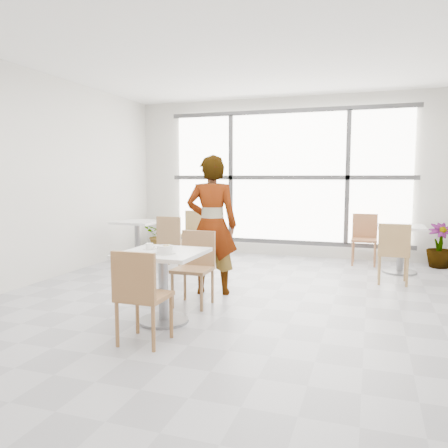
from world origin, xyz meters
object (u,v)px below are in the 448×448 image
(person, at_px, (212,225))
(bg_table_left, at_px, (137,236))
(bg_chair_right_near, at_px, (394,249))
(plant_left, at_px, (161,235))
(chair_near, at_px, (140,291))
(bg_chair_left_near, at_px, (172,238))
(bg_chair_right_far, at_px, (364,235))
(main_table, at_px, (163,273))
(chair_far, at_px, (195,263))
(bg_table_right, at_px, (401,242))
(bg_chair_left_far, at_px, (194,231))
(plant_right, at_px, (440,245))
(coffee_cup, at_px, (150,247))
(oatmeal_bowl, at_px, (165,249))

(person, height_order, bg_table_left, person)
(bg_chair_right_near, xyz_separation_m, plant_left, (-4.36, 1.48, -0.16))
(chair_near, bearing_deg, bg_chair_left_near, -69.51)
(person, distance_m, bg_chair_right_far, 3.28)
(bg_chair_left_near, relative_size, bg_chair_right_near, 1.00)
(bg_table_left, bearing_deg, bg_chair_left_near, -13.38)
(main_table, distance_m, bg_table_left, 3.26)
(chair_near, xyz_separation_m, chair_far, (-0.03, 1.38, 0.00))
(bg_chair_right_far, bearing_deg, plant_left, 179.27)
(bg_table_right, relative_size, bg_chair_left_far, 0.86)
(bg_table_right, xyz_separation_m, bg_chair_left_far, (-3.64, 0.28, 0.01))
(bg_chair_left_far, bearing_deg, bg_chair_left_near, -86.83)
(chair_near, xyz_separation_m, plant_left, (-2.11, 4.62, -0.16))
(main_table, distance_m, bg_chair_right_far, 4.37)
(bg_chair_left_near, bearing_deg, bg_chair_left_far, -86.83)
(plant_right, bearing_deg, coffee_cup, -130.06)
(bg_chair_right_far, bearing_deg, person, -124.47)
(bg_chair_right_far, bearing_deg, plant_right, 3.36)
(oatmeal_bowl, relative_size, coffee_cup, 1.32)
(bg_table_left, height_order, bg_table_right, same)
(bg_chair_left_far, bearing_deg, coffee_cup, -74.73)
(plant_left, relative_size, plant_right, 0.92)
(chair_near, height_order, person, person)
(bg_chair_left_far, xyz_separation_m, bg_chair_right_near, (3.49, -1.13, 0.00))
(bg_chair_right_near, relative_size, plant_left, 1.27)
(plant_right, bearing_deg, person, -137.88)
(person, bearing_deg, bg_chair_right_near, -164.77)
(bg_table_left, distance_m, plant_left, 1.30)
(oatmeal_bowl, height_order, person, person)
(chair_far, xyz_separation_m, coffee_cup, (-0.24, -0.68, 0.28))
(bg_table_right, bearing_deg, bg_chair_left_far, 175.67)
(bg_table_left, bearing_deg, plant_left, 98.44)
(bg_table_left, bearing_deg, coffee_cup, -58.04)
(coffee_cup, bearing_deg, plant_right, 49.94)
(oatmeal_bowl, xyz_separation_m, bg_chair_right_far, (1.84, 4.05, -0.29))
(plant_left, bearing_deg, bg_table_left, -81.56)
(bg_table_left, distance_m, bg_chair_right_near, 4.17)
(bg_table_left, bearing_deg, main_table, -55.85)
(coffee_cup, relative_size, bg_table_left, 0.21)
(bg_table_right, xyz_separation_m, bg_chair_left_near, (-3.58, -0.83, 0.01))
(person, height_order, bg_chair_left_near, person)
(oatmeal_bowl, relative_size, person, 0.12)
(chair_near, distance_m, bg_chair_right_far, 4.92)
(oatmeal_bowl, height_order, bg_table_left, oatmeal_bowl)
(person, xyz_separation_m, plant_left, (-2.10, 2.73, -0.55))
(main_table, bearing_deg, bg_chair_right_near, 46.82)
(main_table, xyz_separation_m, bg_chair_left_far, (-1.15, 3.62, -0.02))
(main_table, xyz_separation_m, bg_chair_right_near, (2.34, 2.49, -0.02))
(chair_near, distance_m, person, 1.93)
(coffee_cup, xyz_separation_m, plant_left, (-1.84, 3.92, -0.44))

